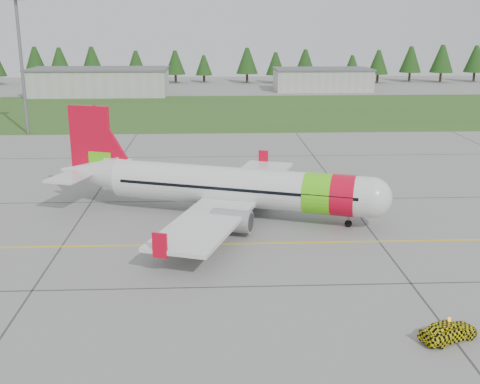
{
  "coord_description": "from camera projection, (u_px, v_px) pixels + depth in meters",
  "views": [
    {
      "loc": [
        -3.12,
        -36.4,
        16.81
      ],
      "look_at": [
        -0.91,
        11.85,
        3.16
      ],
      "focal_mm": 45.0,
      "sensor_mm": 36.0,
      "label": 1
    }
  ],
  "objects": [
    {
      "name": "ground",
      "position": [
        262.0,
        286.0,
        39.7
      ],
      "size": [
        320.0,
        320.0,
        0.0
      ],
      "primitive_type": "plane",
      "color": "gray",
      "rests_on": "ground"
    },
    {
      "name": "aircraft",
      "position": [
        230.0,
        187.0,
        53.4
      ],
      "size": [
        30.02,
        28.48,
        9.42
      ],
      "rotation": [
        0.0,
        0.0,
        -0.33
      ],
      "color": "silver",
      "rests_on": "ground"
    },
    {
      "name": "follow_me_car",
      "position": [
        450.0,
        312.0,
        32.55
      ],
      "size": [
        1.6,
        1.71,
        3.39
      ],
      "primitive_type": "imported",
      "rotation": [
        0.0,
        0.0,
        1.97
      ],
      "color": "yellow",
      "rests_on": "ground"
    },
    {
      "name": "grass_strip",
      "position": [
        228.0,
        111.0,
        118.52
      ],
      "size": [
        320.0,
        50.0,
        0.03
      ],
      "primitive_type": "cube",
      "color": "#30561E",
      "rests_on": "ground"
    },
    {
      "name": "taxi_guideline",
      "position": [
        254.0,
        243.0,
        47.38
      ],
      "size": [
        120.0,
        0.25,
        0.02
      ],
      "primitive_type": "cube",
      "color": "gold",
      "rests_on": "ground"
    },
    {
      "name": "hangar_west",
      "position": [
        100.0,
        82.0,
        143.3
      ],
      "size": [
        32.0,
        14.0,
        6.0
      ],
      "primitive_type": "cube",
      "color": "#A8A8A3",
      "rests_on": "ground"
    },
    {
      "name": "hangar_east",
      "position": [
        322.0,
        80.0,
        153.52
      ],
      "size": [
        24.0,
        12.0,
        5.2
      ],
      "primitive_type": "cube",
      "color": "#A8A8A3",
      "rests_on": "ground"
    },
    {
      "name": "floodlight_mast",
      "position": [
        22.0,
        69.0,
        91.32
      ],
      "size": [
        0.5,
        0.5,
        20.0
      ],
      "primitive_type": "cylinder",
      "color": "slate",
      "rests_on": "ground"
    },
    {
      "name": "treeline",
      "position": [
        223.0,
        65.0,
        171.0
      ],
      "size": [
        160.0,
        8.0,
        10.0
      ],
      "primitive_type": null,
      "color": "#1C3F14",
      "rests_on": "ground"
    }
  ]
}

